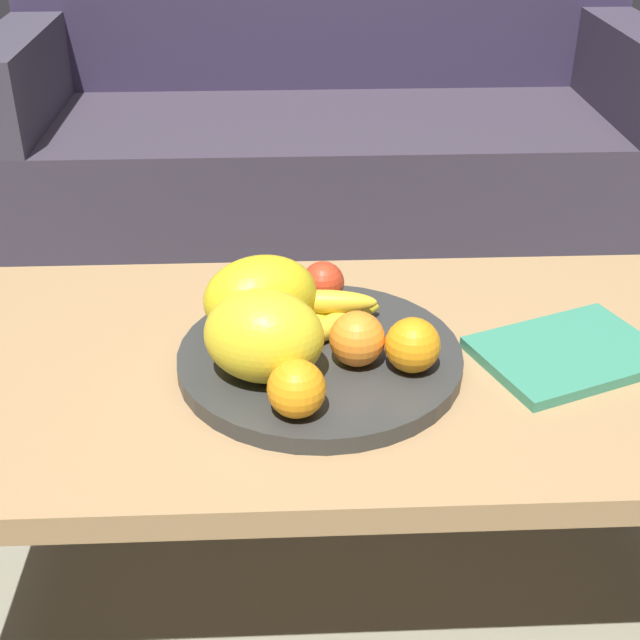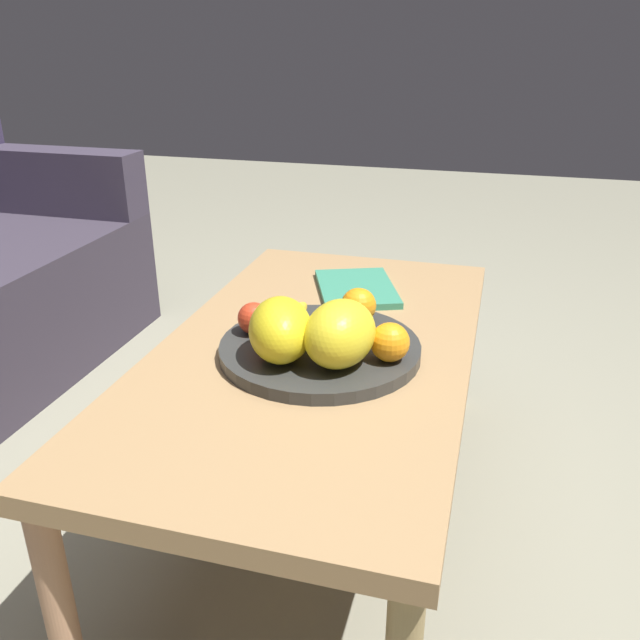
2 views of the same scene
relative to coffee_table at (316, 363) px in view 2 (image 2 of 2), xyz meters
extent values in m
plane|color=gray|center=(0.00, 0.00, -0.36)|extent=(8.00, 8.00, 0.00)
cube|color=#A57F53|center=(0.00, 0.00, 0.02)|extent=(1.16, 0.63, 0.04)
cylinder|color=tan|center=(0.54, -0.27, -0.18)|extent=(0.05, 0.05, 0.37)
cylinder|color=#AC7B5A|center=(-0.54, 0.27, -0.18)|extent=(0.05, 0.05, 0.37)
cylinder|color=#A8784F|center=(0.54, 0.27, -0.18)|extent=(0.05, 0.05, 0.37)
cube|color=#3A3343|center=(0.81, 1.22, 0.15)|extent=(0.14, 0.70, 0.22)
cylinder|color=#323331|center=(-0.04, -0.02, 0.06)|extent=(0.40, 0.40, 0.03)
ellipsoid|color=yellow|center=(-0.12, -0.08, 0.13)|extent=(0.18, 0.16, 0.12)
ellipsoid|color=yellow|center=(-0.13, 0.03, 0.13)|extent=(0.19, 0.16, 0.12)
sphere|color=orange|center=(0.08, -0.07, 0.11)|extent=(0.07, 0.07, 0.07)
sphere|color=orange|center=(0.01, -0.05, 0.11)|extent=(0.08, 0.08, 0.08)
sphere|color=orange|center=(-0.08, -0.16, 0.10)|extent=(0.07, 0.07, 0.07)
sphere|color=red|center=(-0.03, 0.12, 0.10)|extent=(0.07, 0.07, 0.07)
ellipsoid|color=yellow|center=(-0.02, 0.05, 0.08)|extent=(0.15, 0.08, 0.03)
ellipsoid|color=gold|center=(-0.02, 0.02, 0.08)|extent=(0.14, 0.12, 0.03)
ellipsoid|color=yellow|center=(-0.03, 0.04, 0.11)|extent=(0.15, 0.05, 0.03)
cube|color=#38896A|center=(0.31, -0.01, 0.05)|extent=(0.30, 0.26, 0.02)
camera|label=1|loc=(-0.09, -1.04, 0.71)|focal=48.60mm
camera|label=2|loc=(-1.17, -0.33, 0.64)|focal=37.09mm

